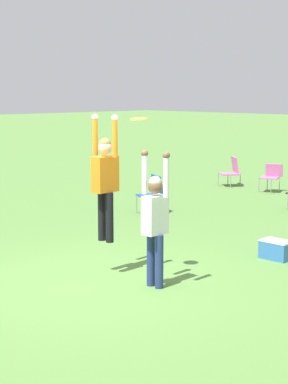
% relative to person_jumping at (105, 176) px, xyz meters
% --- Properties ---
extents(ground_plane, '(120.00, 120.00, 0.00)m').
position_rel_person_jumping_xyz_m(ground_plane, '(0.27, -0.31, -1.53)').
color(ground_plane, '#56843D').
extents(person_jumping, '(0.56, 0.41, 1.94)m').
position_rel_person_jumping_xyz_m(person_jumping, '(0.00, 0.00, 0.00)').
color(person_jumping, black).
rests_on(person_jumping, ground_plane).
extents(person_defending, '(0.53, 0.39, 1.97)m').
position_rel_person_jumping_xyz_m(person_defending, '(1.01, 0.05, -0.49)').
color(person_defending, navy).
rests_on(person_defending, ground_plane).
extents(frisbee, '(0.24, 0.24, 0.04)m').
position_rel_person_jumping_xyz_m(frisbee, '(0.55, 0.17, 0.87)').
color(frisbee, yellow).
extents(camping_chair_0, '(0.67, 0.73, 0.87)m').
position_rel_person_jumping_xyz_m(camping_chair_0, '(-3.03, 4.08, -1.02)').
color(camping_chair_0, gray).
rests_on(camping_chair_0, ground_plane).
extents(camping_chair_1, '(0.77, 0.85, 0.86)m').
position_rel_person_jumping_xyz_m(camping_chair_1, '(-4.41, 8.78, -1.05)').
color(camping_chair_1, gray).
rests_on(camping_chair_1, ground_plane).
extents(camping_chair_3, '(0.63, 0.68, 0.78)m').
position_rel_person_jumping_xyz_m(camping_chair_3, '(-2.93, 8.65, -1.06)').
color(camping_chair_3, gray).
rests_on(camping_chair_3, ground_plane).
extents(cooler_box, '(0.52, 0.34, 0.32)m').
position_rel_person_jumping_xyz_m(cooler_box, '(1.35, 2.62, -1.37)').
color(cooler_box, '#336BB7').
rests_on(cooler_box, ground_plane).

